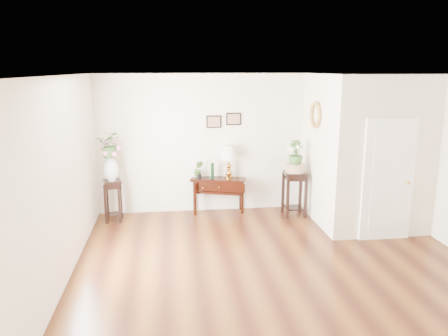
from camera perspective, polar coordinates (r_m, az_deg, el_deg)
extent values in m
cube|color=#593012|center=(6.79, 6.81, -12.41)|extent=(6.00, 5.50, 0.02)
cube|color=white|center=(6.15, 7.51, 11.93)|extent=(6.00, 5.50, 0.02)
cube|color=silver|center=(8.96, 2.81, 3.28)|extent=(6.00, 0.02, 2.80)
cube|color=silver|center=(3.85, 17.41, -10.48)|extent=(6.00, 0.02, 2.80)
cube|color=silver|center=(6.30, -20.35, -1.62)|extent=(0.02, 5.50, 2.80)
cube|color=silver|center=(8.67, 17.78, 2.35)|extent=(1.80, 1.95, 2.80)
cube|color=white|center=(7.87, 20.64, -1.50)|extent=(0.90, 0.05, 2.10)
cube|color=black|center=(8.78, -1.34, 6.07)|extent=(0.30, 0.02, 0.25)
cube|color=black|center=(8.83, 1.26, 6.43)|extent=(0.30, 0.02, 0.25)
torus|color=tan|center=(8.34, 11.82, 6.82)|extent=(0.07, 0.51, 0.51)
cube|color=black|center=(8.94, -0.76, -3.57)|extent=(1.14, 0.68, 0.72)
cube|color=#A87328|center=(8.79, 0.63, 0.94)|extent=(0.46, 0.46, 0.67)
cylinder|color=black|center=(8.79, -1.52, -0.26)|extent=(0.08, 0.08, 0.32)
imported|color=#355A27|center=(8.76, -3.38, -0.28)|extent=(0.22, 0.18, 0.35)
cube|color=black|center=(8.67, -14.27, -4.18)|extent=(0.38, 0.38, 0.81)
imported|color=#355A27|center=(8.43, -14.66, 2.73)|extent=(0.52, 0.48, 0.51)
cube|color=black|center=(8.84, 9.15, -3.34)|extent=(0.46, 0.46, 0.90)
cylinder|color=#BFB384|center=(8.71, 9.27, 0.01)|extent=(0.48, 0.48, 0.17)
imported|color=#355A27|center=(8.65, 9.34, 1.93)|extent=(0.35, 0.35, 0.51)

